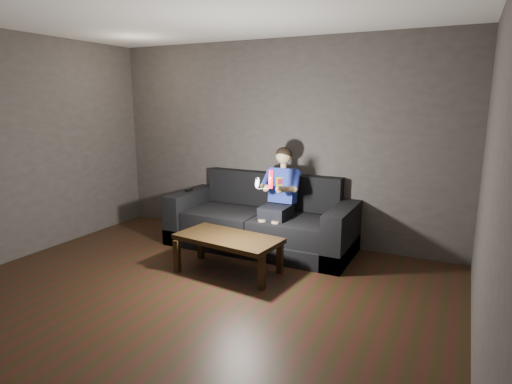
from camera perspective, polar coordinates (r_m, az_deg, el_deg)
The scene contains 9 objects.
floor at distance 4.14m, azimuth -11.87°, elevation -15.53°, with size 5.00×5.00×0.00m, color black.
back_wall at distance 5.86m, azimuth 2.82°, elevation 6.68°, with size 5.00×0.04×2.70m, color #393632.
right_wall at distance 2.91m, azimuth 29.24°, elevation -0.42°, with size 0.04×5.00×2.70m, color #393632.
sofa at distance 5.67m, azimuth 0.80°, elevation -4.24°, with size 2.42×1.05×0.94m.
child at distance 5.39m, azimuth 3.16°, elevation 0.17°, with size 0.50×0.61×1.22m.
wii_remote_red at distance 4.88m, azimuth 2.02°, elevation 1.69°, with size 0.07×0.09×0.22m.
nunchuk_white at distance 4.97m, azimuth 0.19°, elevation 1.24°, with size 0.06×0.08×0.14m.
wii_remote_black at distance 6.05m, azimuth -8.93°, elevation 0.24°, with size 0.04×0.14×0.03m.
coffee_table at distance 4.80m, azimuth -3.74°, elevation -6.57°, with size 1.22×0.71×0.42m.
Camera 1 is at (2.32, -2.85, 1.90)m, focal length 30.00 mm.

